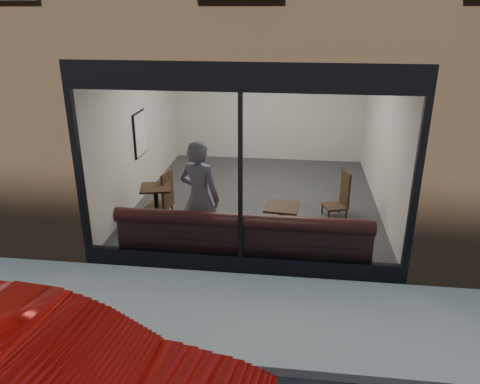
# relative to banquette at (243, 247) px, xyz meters

# --- Properties ---
(ground) EXTENTS (120.00, 120.00, 0.00)m
(ground) POSITION_rel_banquette_xyz_m (0.00, -2.45, -0.23)
(ground) COLOR black
(ground) RESTS_ON ground
(sidewalk_near) EXTENTS (40.00, 2.00, 0.01)m
(sidewalk_near) POSITION_rel_banquette_xyz_m (0.00, -1.45, -0.22)
(sidewalk_near) COLOR gray
(sidewalk_near) RESTS_ON ground
(kerb_near) EXTENTS (40.00, 0.10, 0.12)m
(kerb_near) POSITION_rel_banquette_xyz_m (0.00, -2.50, -0.17)
(kerb_near) COLOR gray
(kerb_near) RESTS_ON ground
(host_building_pier_left) EXTENTS (2.50, 12.00, 3.20)m
(host_building_pier_left) POSITION_rel_banquette_xyz_m (-3.75, 5.55, 1.38)
(host_building_pier_left) COLOR brown
(host_building_pier_left) RESTS_ON ground
(host_building_pier_right) EXTENTS (2.50, 12.00, 3.20)m
(host_building_pier_right) POSITION_rel_banquette_xyz_m (3.75, 5.55, 1.38)
(host_building_pier_right) COLOR brown
(host_building_pier_right) RESTS_ON ground
(host_building_backfill) EXTENTS (5.00, 6.00, 3.20)m
(host_building_backfill) POSITION_rel_banquette_xyz_m (0.00, 8.55, 1.38)
(host_building_backfill) COLOR brown
(host_building_backfill) RESTS_ON ground
(cafe_floor) EXTENTS (6.00, 6.00, 0.00)m
(cafe_floor) POSITION_rel_banquette_xyz_m (0.00, 2.55, -0.21)
(cafe_floor) COLOR #2D2D30
(cafe_floor) RESTS_ON ground
(cafe_ceiling) EXTENTS (6.00, 6.00, 0.00)m
(cafe_ceiling) POSITION_rel_banquette_xyz_m (0.00, 2.55, 2.97)
(cafe_ceiling) COLOR white
(cafe_ceiling) RESTS_ON host_building_upper
(cafe_wall_back) EXTENTS (5.00, 0.00, 5.00)m
(cafe_wall_back) POSITION_rel_banquette_xyz_m (0.00, 5.54, 1.37)
(cafe_wall_back) COLOR silver
(cafe_wall_back) RESTS_ON ground
(cafe_wall_left) EXTENTS (0.00, 6.00, 6.00)m
(cafe_wall_left) POSITION_rel_banquette_xyz_m (-2.49, 2.55, 1.37)
(cafe_wall_left) COLOR silver
(cafe_wall_left) RESTS_ON ground
(cafe_wall_right) EXTENTS (0.00, 6.00, 6.00)m
(cafe_wall_right) POSITION_rel_banquette_xyz_m (2.49, 2.55, 1.37)
(cafe_wall_right) COLOR silver
(cafe_wall_right) RESTS_ON ground
(storefront_kick) EXTENTS (5.00, 0.10, 0.30)m
(storefront_kick) POSITION_rel_banquette_xyz_m (0.00, -0.40, -0.08)
(storefront_kick) COLOR black
(storefront_kick) RESTS_ON ground
(storefront_header) EXTENTS (5.00, 0.10, 0.40)m
(storefront_header) POSITION_rel_banquette_xyz_m (0.00, -0.40, 2.77)
(storefront_header) COLOR black
(storefront_header) RESTS_ON host_building_upper
(storefront_mullion) EXTENTS (0.06, 0.10, 2.50)m
(storefront_mullion) POSITION_rel_banquette_xyz_m (0.00, -0.40, 1.32)
(storefront_mullion) COLOR black
(storefront_mullion) RESTS_ON storefront_kick
(storefront_glass) EXTENTS (4.80, 0.00, 4.80)m
(storefront_glass) POSITION_rel_banquette_xyz_m (0.00, -0.43, 1.33)
(storefront_glass) COLOR white
(storefront_glass) RESTS_ON storefront_kick
(banquette) EXTENTS (4.00, 0.55, 0.45)m
(banquette) POSITION_rel_banquette_xyz_m (0.00, 0.00, 0.00)
(banquette) COLOR #3E1816
(banquette) RESTS_ON cafe_floor
(person) EXTENTS (0.82, 0.66, 1.94)m
(person) POSITION_rel_banquette_xyz_m (-0.75, 0.23, 0.75)
(person) COLOR #8594B5
(person) RESTS_ON cafe_floor
(cafe_table_left) EXTENTS (0.66, 0.66, 0.04)m
(cafe_table_left) POSITION_rel_banquette_xyz_m (-1.80, 1.16, 0.52)
(cafe_table_left) COLOR black
(cafe_table_left) RESTS_ON cafe_floor
(cafe_table_right) EXTENTS (0.60, 0.60, 0.04)m
(cafe_table_right) POSITION_rel_banquette_xyz_m (0.58, 0.55, 0.52)
(cafe_table_right) COLOR black
(cafe_table_right) RESTS_ON cafe_floor
(cafe_chair_left) EXTENTS (0.52, 0.52, 0.04)m
(cafe_chair_left) POSITION_rel_banquette_xyz_m (-1.84, 1.49, 0.01)
(cafe_chair_left) COLOR black
(cafe_chair_left) RESTS_ON cafe_floor
(cafe_chair_right) EXTENTS (0.51, 0.51, 0.04)m
(cafe_chair_right) POSITION_rel_banquette_xyz_m (1.57, 1.87, 0.01)
(cafe_chair_right) COLOR black
(cafe_chair_right) RESTS_ON cafe_floor
(wall_poster) EXTENTS (0.02, 0.65, 0.86)m
(wall_poster) POSITION_rel_banquette_xyz_m (-2.45, 2.45, 1.19)
(wall_poster) COLOR white
(wall_poster) RESTS_ON cafe_wall_left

